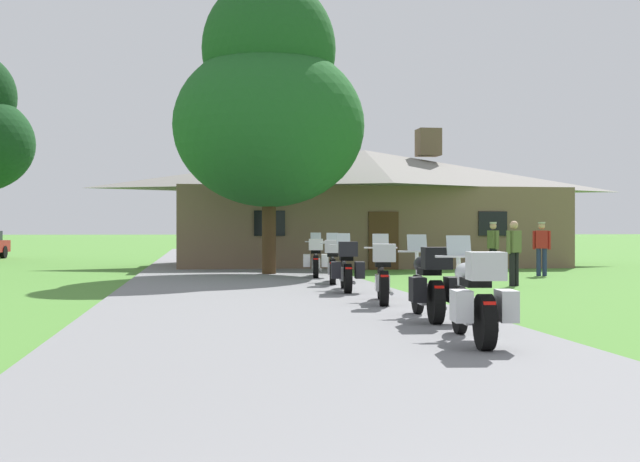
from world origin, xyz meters
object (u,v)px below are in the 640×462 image
object	(u,v)px
motorcycle_silver_nearest_to_camera	(476,298)
motorcycle_orange_third_in_row	(383,273)
motorcycle_green_fifth_in_row	(333,261)
motorcycle_black_second_in_row	(429,284)
bystander_olive_shirt_by_tree	(514,250)
motorcycle_silver_fourth_in_row	(346,267)
motorcycle_white_farthest_in_row	(316,258)
tree_by_lodge_front	(269,103)
bystander_red_shirt_near_lodge	(542,246)
bystander_olive_shirt_beside_signpost	(493,245)

from	to	relation	value
motorcycle_silver_nearest_to_camera	motorcycle_orange_third_in_row	xyz separation A→B (m)	(0.13, 5.44, 0.01)
motorcycle_orange_third_in_row	motorcycle_green_fifth_in_row	distance (m)	5.75
motorcycle_black_second_in_row	bystander_olive_shirt_by_tree	world-z (taller)	bystander_olive_shirt_by_tree
motorcycle_silver_fourth_in_row	motorcycle_white_farthest_in_row	distance (m)	5.58
motorcycle_orange_third_in_row	tree_by_lodge_front	bearing A→B (deg)	107.21
motorcycle_silver_fourth_in_row	bystander_red_shirt_near_lodge	xyz separation A→B (m)	(7.32, 6.07, 0.34)
motorcycle_silver_nearest_to_camera	motorcycle_green_fifth_in_row	world-z (taller)	same
motorcycle_black_second_in_row	tree_by_lodge_front	distance (m)	14.27
motorcycle_white_farthest_in_row	motorcycle_orange_third_in_row	bearing A→B (deg)	-81.61
motorcycle_silver_nearest_to_camera	motorcycle_black_second_in_row	distance (m)	2.54
motorcycle_white_farthest_in_row	bystander_red_shirt_near_lodge	bearing A→B (deg)	12.16
motorcycle_silver_fourth_in_row	motorcycle_silver_nearest_to_camera	bearing A→B (deg)	-83.28
motorcycle_silver_fourth_in_row	motorcycle_green_fifth_in_row	world-z (taller)	same
motorcycle_silver_fourth_in_row	bystander_red_shirt_near_lodge	world-z (taller)	bystander_red_shirt_near_lodge
motorcycle_white_farthest_in_row	tree_by_lodge_front	bearing A→B (deg)	129.03
bystander_red_shirt_near_lodge	bystander_olive_shirt_beside_signpost	distance (m)	1.48
motorcycle_black_second_in_row	motorcycle_orange_third_in_row	world-z (taller)	same
motorcycle_orange_third_in_row	bystander_red_shirt_near_lodge	size ratio (longest dim) A/B	1.23
motorcycle_green_fifth_in_row	motorcycle_white_farthest_in_row	distance (m)	2.71
motorcycle_green_fifth_in_row	motorcycle_black_second_in_row	bearing A→B (deg)	-80.55
motorcycle_silver_nearest_to_camera	motorcycle_black_second_in_row	xyz separation A→B (m)	(0.18, 2.54, 0.00)
motorcycle_orange_third_in_row	bystander_red_shirt_near_lodge	bearing A→B (deg)	61.92
motorcycle_silver_fourth_in_row	tree_by_lodge_front	size ratio (longest dim) A/B	0.22
motorcycle_silver_fourth_in_row	motorcycle_white_farthest_in_row	world-z (taller)	same
motorcycle_silver_fourth_in_row	bystander_red_shirt_near_lodge	distance (m)	9.52
motorcycle_green_fifth_in_row	motorcycle_silver_nearest_to_camera	bearing A→B (deg)	-81.50
motorcycle_black_second_in_row	motorcycle_green_fifth_in_row	distance (m)	8.66
motorcycle_orange_third_in_row	motorcycle_silver_fourth_in_row	xyz separation A→B (m)	(-0.15, 2.88, -0.01)
bystander_red_shirt_near_lodge	bystander_olive_shirt_by_tree	xyz separation A→B (m)	(-2.60, -4.13, -0.02)
motorcycle_silver_nearest_to_camera	bystander_olive_shirt_beside_signpost	bearing A→B (deg)	75.50
motorcycle_silver_fourth_in_row	motorcycle_white_farthest_in_row	bearing A→B (deg)	95.19
motorcycle_black_second_in_row	bystander_olive_shirt_beside_signpost	bearing A→B (deg)	70.15
motorcycle_silver_fourth_in_row	tree_by_lodge_front	distance (m)	9.05
motorcycle_silver_nearest_to_camera	bystander_red_shirt_near_lodge	distance (m)	16.14
motorcycle_silver_fourth_in_row	bystander_olive_shirt_beside_signpost	distance (m)	8.84
motorcycle_orange_third_in_row	tree_by_lodge_front	world-z (taller)	tree_by_lodge_front
motorcycle_orange_third_in_row	bystander_olive_shirt_by_tree	bearing A→B (deg)	57.17
motorcycle_green_fifth_in_row	motorcycle_white_farthest_in_row	bearing A→B (deg)	100.10
bystander_olive_shirt_beside_signpost	bystander_olive_shirt_by_tree	size ratio (longest dim) A/B	1.01
motorcycle_silver_nearest_to_camera	bystander_olive_shirt_by_tree	size ratio (longest dim) A/B	1.25
bystander_olive_shirt_beside_signpost	bystander_red_shirt_near_lodge	bearing A→B (deg)	-118.63
motorcycle_silver_nearest_to_camera	bystander_olive_shirt_beside_signpost	size ratio (longest dim) A/B	1.23
bystander_red_shirt_near_lodge	tree_by_lodge_front	world-z (taller)	tree_by_lodge_front
motorcycle_green_fifth_in_row	bystander_olive_shirt_beside_signpost	distance (m)	6.84
motorcycle_orange_third_in_row	tree_by_lodge_front	distance (m)	11.59
motorcycle_silver_fourth_in_row	motorcycle_green_fifth_in_row	xyz separation A→B (m)	(0.17, 2.87, 0.01)
motorcycle_black_second_in_row	motorcycle_green_fifth_in_row	size ratio (longest dim) A/B	1.00
motorcycle_orange_third_in_row	motorcycle_white_farthest_in_row	size ratio (longest dim) A/B	1.00
bystander_olive_shirt_beside_signpost	motorcycle_green_fifth_in_row	bearing A→B (deg)	113.15
motorcycle_black_second_in_row	tree_by_lodge_front	xyz separation A→B (m)	(-1.26, 13.38, 4.82)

